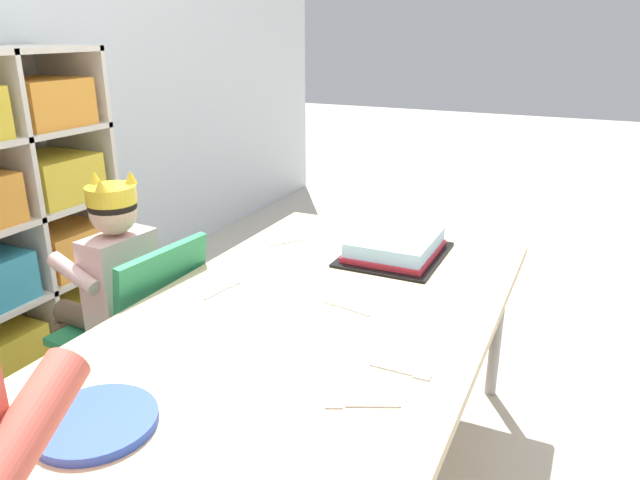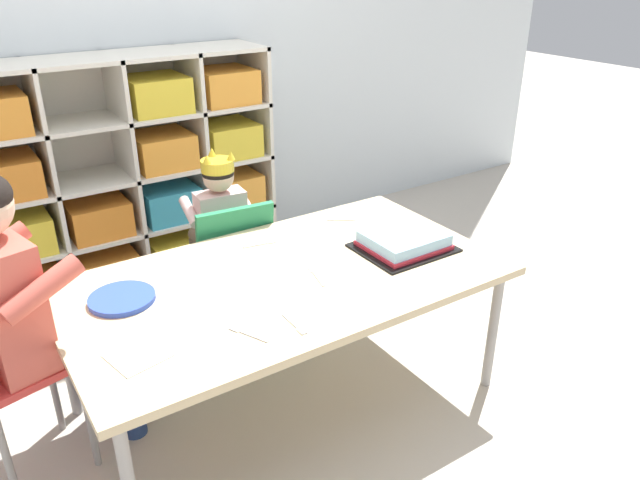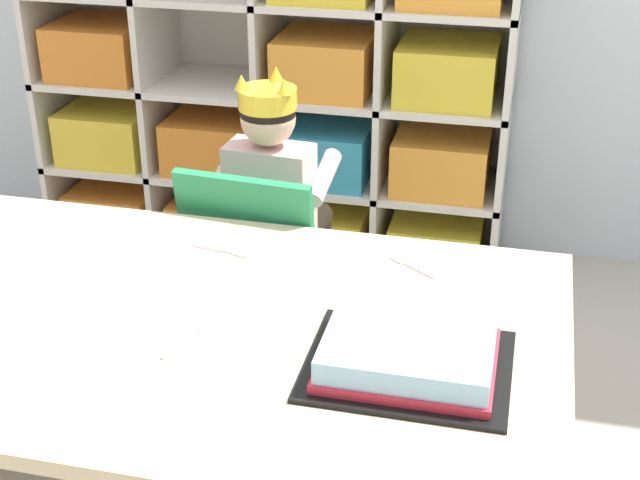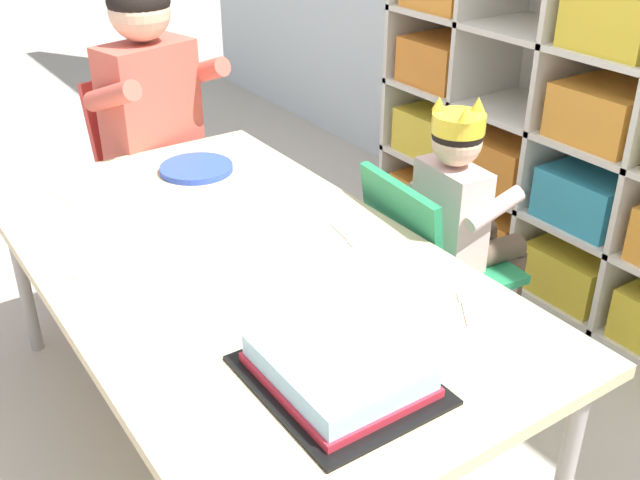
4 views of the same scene
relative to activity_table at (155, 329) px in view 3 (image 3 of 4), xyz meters
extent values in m
cube|color=silver|center=(-0.14, 1.48, 0.06)|extent=(1.48, 0.01, 1.15)
cube|color=silver|center=(-0.88, 1.31, 0.06)|extent=(0.02, 0.37, 1.15)
cube|color=silver|center=(-0.51, 1.31, 0.06)|extent=(0.02, 0.37, 1.15)
cube|color=silver|center=(-0.14, 1.31, 0.06)|extent=(0.02, 0.37, 1.15)
cube|color=silver|center=(0.22, 1.31, 0.06)|extent=(0.02, 0.37, 1.15)
cube|color=silver|center=(0.59, 1.31, 0.06)|extent=(0.02, 0.37, 1.15)
cube|color=silver|center=(-0.14, 1.31, -0.50)|extent=(1.48, 0.37, 0.02)
cube|color=silver|center=(-0.14, 1.31, -0.22)|extent=(1.48, 0.37, 0.02)
cube|color=silver|center=(-0.14, 1.31, 0.06)|extent=(1.48, 0.37, 0.02)
cube|color=orange|center=(-0.69, 1.29, -0.40)|extent=(0.28, 0.29, 0.17)
cube|color=orange|center=(-0.33, 1.29, -0.40)|extent=(0.28, 0.29, 0.17)
cube|color=yellow|center=(0.04, 1.29, -0.40)|extent=(0.28, 0.29, 0.17)
cube|color=yellow|center=(0.40, 1.29, -0.40)|extent=(0.28, 0.29, 0.17)
cube|color=yellow|center=(-0.69, 1.29, -0.12)|extent=(0.28, 0.29, 0.17)
cube|color=orange|center=(-0.33, 1.29, -0.12)|extent=(0.28, 0.29, 0.17)
cube|color=teal|center=(0.04, 1.29, -0.12)|extent=(0.28, 0.29, 0.17)
cube|color=orange|center=(0.40, 1.29, -0.12)|extent=(0.28, 0.29, 0.17)
cube|color=orange|center=(-0.69, 1.29, 0.16)|extent=(0.28, 0.29, 0.17)
cube|color=orange|center=(0.04, 1.29, 0.16)|extent=(0.28, 0.29, 0.17)
cube|color=yellow|center=(0.40, 1.29, 0.16)|extent=(0.28, 0.29, 0.17)
cube|color=#D1B789|center=(0.00, 0.00, 0.02)|extent=(1.54, 0.85, 0.03)
cylinder|color=#9E9993|center=(0.71, 0.37, -0.25)|extent=(0.04, 0.04, 0.51)
cube|color=#238451|center=(0.05, 0.62, -0.16)|extent=(0.39, 0.35, 0.03)
cube|color=#238451|center=(0.03, 0.47, -0.01)|extent=(0.34, 0.09, 0.28)
cylinder|color=gray|center=(0.21, 0.74, -0.34)|extent=(0.02, 0.02, 0.33)
cylinder|color=gray|center=(-0.09, 0.76, -0.34)|extent=(0.02, 0.02, 0.33)
cylinder|color=gray|center=(0.19, 0.47, -0.34)|extent=(0.02, 0.02, 0.33)
cylinder|color=gray|center=(-0.11, 0.50, -0.34)|extent=(0.02, 0.02, 0.33)
cube|color=beige|center=(0.05, 0.63, -0.01)|extent=(0.22, 0.13, 0.29)
sphere|color=#DBB293|center=(0.05, 0.63, 0.21)|extent=(0.13, 0.13, 0.13)
ellipsoid|color=black|center=(0.05, 0.63, 0.23)|extent=(0.14, 0.14, 0.10)
cylinder|color=yellow|center=(0.05, 0.63, 0.26)|extent=(0.14, 0.14, 0.05)
cone|color=yellow|center=(0.05, 0.69, 0.30)|extent=(0.04, 0.04, 0.04)
cone|color=yellow|center=(0.10, 0.60, 0.30)|extent=(0.04, 0.04, 0.04)
cone|color=yellow|center=(-0.01, 0.60, 0.30)|extent=(0.04, 0.04, 0.04)
cylinder|color=brown|center=(0.12, 0.73, -0.12)|extent=(0.09, 0.22, 0.07)
cylinder|color=brown|center=(-0.01, 0.74, -0.12)|extent=(0.09, 0.22, 0.07)
cylinder|color=brown|center=(0.13, 0.83, -0.33)|extent=(0.06, 0.06, 0.35)
cylinder|color=brown|center=(0.00, 0.84, -0.33)|extent=(0.06, 0.06, 0.35)
cylinder|color=beige|center=(0.18, 0.66, 0.06)|extent=(0.06, 0.18, 0.10)
cylinder|color=beige|center=(-0.07, 0.68, 0.06)|extent=(0.06, 0.18, 0.10)
cube|color=black|center=(0.49, -0.07, 0.04)|extent=(0.35, 0.29, 0.01)
cube|color=#9ED1EF|center=(0.49, -0.07, 0.07)|extent=(0.28, 0.24, 0.06)
cube|color=red|center=(0.49, -0.07, 0.05)|extent=(0.29, 0.25, 0.02)
cube|color=white|center=(0.47, 0.28, 0.04)|extent=(0.08, 0.06, 0.00)
cube|color=white|center=(0.42, 0.32, 0.04)|extent=(0.04, 0.04, 0.00)
cube|color=white|center=(-0.13, -0.27, 0.04)|extent=(0.01, 0.09, 0.00)
cube|color=white|center=(0.03, 0.27, 0.04)|extent=(0.09, 0.02, 0.00)
cube|color=white|center=(0.09, 0.26, 0.04)|extent=(0.04, 0.02, 0.00)
cube|color=white|center=(0.09, -0.09, 0.04)|extent=(0.03, 0.10, 0.00)
cube|color=white|center=(0.10, -0.02, 0.04)|extent=(0.03, 0.04, 0.00)
camera|label=1|loc=(-1.16, -0.59, 0.70)|focal=33.50mm
camera|label=2|loc=(-0.94, -1.66, 1.08)|focal=34.46mm
camera|label=3|loc=(0.65, -1.37, 0.94)|focal=51.94mm
camera|label=4|loc=(1.35, -0.69, 0.90)|focal=41.60mm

